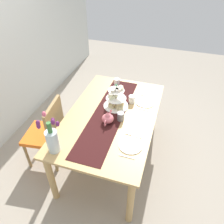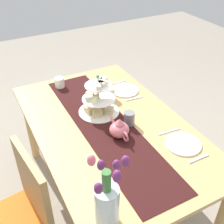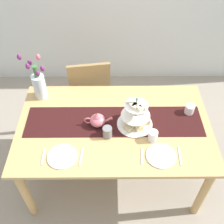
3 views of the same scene
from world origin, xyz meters
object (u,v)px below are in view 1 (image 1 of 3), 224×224
object	(u,v)px
tulip_vase	(52,139)
mug_white_text	(132,99)
dining_table	(112,121)
teapot	(108,118)
knife_right	(147,96)
fork_right	(143,109)
cream_jug	(117,82)
mug_grey	(121,116)
knife_left	(134,135)
dinner_plate_right	(145,102)
fork_left	(127,157)
dinner_plate_left	(131,145)
tiered_cake_stand	(116,99)
chair_left	(48,131)

from	to	relation	value
tulip_vase	mug_white_text	world-z (taller)	tulip_vase
dining_table	teapot	world-z (taller)	teapot
tulip_vase	knife_right	distance (m)	1.36
dining_table	fork_right	world-z (taller)	fork_right
mug_white_text	knife_right	bearing A→B (deg)	-39.61
cream_jug	mug_grey	xyz separation A→B (m)	(-0.71, -0.26, 0.01)
knife_left	tulip_vase	bearing A→B (deg)	121.60
cream_jug	fork_right	xyz separation A→B (m)	(-0.45, -0.45, -0.04)
cream_jug	dinner_plate_right	size ratio (longest dim) A/B	0.37
tulip_vase	knife_right	size ratio (longest dim) A/B	2.70
tulip_vase	dinner_plate_right	distance (m)	1.24
mug_white_text	fork_left	bearing A→B (deg)	-169.32
dinner_plate_right	fork_right	distance (m)	0.15
knife_left	mug_white_text	world-z (taller)	mug_white_text
knife_left	mug_grey	xyz separation A→B (m)	(0.20, 0.20, 0.05)
tulip_vase	knife_left	xyz separation A→B (m)	(0.42, -0.68, -0.15)
tulip_vase	dinner_plate_right	bearing A→B (deg)	-33.51
mug_white_text	tulip_vase	bearing A→B (deg)	152.03
dinner_plate_left	mug_white_text	world-z (taller)	mug_white_text
cream_jug	dinner_plate_left	bearing A→B (deg)	-156.70
fork_left	tiered_cake_stand	bearing A→B (deg)	24.04
teapot	mug_white_text	xyz separation A→B (m)	(0.44, -0.16, -0.01)
teapot	tulip_vase	xyz separation A→B (m)	(-0.53, 0.36, 0.10)
mug_white_text	dinner_plate_left	bearing A→B (deg)	-167.19
mug_grey	fork_right	bearing A→B (deg)	-36.96
mug_white_text	chair_left	bearing A→B (deg)	122.35
mug_grey	dinner_plate_right	bearing A→B (deg)	-25.91
cream_jug	dinner_plate_right	bearing A→B (deg)	-123.79
mug_white_text	dinner_plate_right	bearing A→B (deg)	-73.20
tiered_cake_stand	cream_jug	size ratio (longest dim) A/B	3.58
chair_left	tiered_cake_stand	xyz separation A→B (m)	(0.44, -0.72, 0.33)
cream_jug	dinner_plate_left	size ratio (longest dim) A/B	0.37
cream_jug	fork_left	size ratio (longest dim) A/B	0.57
tulip_vase	fork_left	bearing A→B (deg)	-79.38
knife_left	fork_right	world-z (taller)	same
knife_left	knife_right	size ratio (longest dim) A/B	1.00
fork_left	dinner_plate_left	bearing A→B (deg)	0.00
chair_left	cream_jug	distance (m)	1.12
teapot	mug_white_text	size ratio (longest dim) A/B	2.51
tulip_vase	knife_right	world-z (taller)	tulip_vase
tiered_cake_stand	fork_right	xyz separation A→B (m)	(0.03, -0.32, -0.09)
dining_table	tiered_cake_stand	xyz separation A→B (m)	(0.18, 0.00, 0.19)
teapot	cream_jug	xyz separation A→B (m)	(0.80, 0.13, -0.02)
dinner_plate_left	knife_left	bearing A→B (deg)	0.00
knife_right	cream_jug	bearing A→B (deg)	70.69
dinner_plate_right	mug_white_text	xyz separation A→B (m)	(-0.05, 0.16, 0.04)
dining_table	mug_white_text	bearing A→B (deg)	-27.89
fork_left	dinner_plate_right	bearing A→B (deg)	0.00
knife_left	mug_white_text	bearing A→B (deg)	15.98
tulip_vase	tiered_cake_stand	bearing A→B (deg)	-22.73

